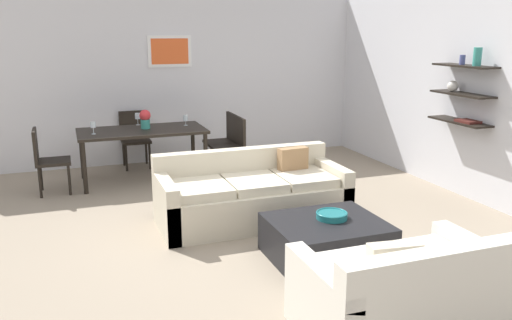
% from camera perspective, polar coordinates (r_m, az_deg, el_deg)
% --- Properties ---
extents(ground_plane, '(18.00, 18.00, 0.00)m').
position_cam_1_polar(ground_plane, '(5.77, -0.01, -7.76)').
color(ground_plane, gray).
extents(back_wall_unit, '(8.40, 0.09, 2.70)m').
position_cam_1_polar(back_wall_unit, '(8.86, -6.12, 8.86)').
color(back_wall_unit, silver).
rests_on(back_wall_unit, ground).
extents(right_wall_shelf_unit, '(0.34, 8.20, 2.70)m').
position_cam_1_polar(right_wall_shelf_unit, '(7.48, 20.83, 7.06)').
color(right_wall_shelf_unit, silver).
rests_on(right_wall_shelf_unit, ground).
extents(sofa_beige, '(2.12, 0.90, 0.78)m').
position_cam_1_polar(sofa_beige, '(5.99, -0.41, -3.95)').
color(sofa_beige, beige).
rests_on(sofa_beige, ground).
extents(loveseat_white, '(1.46, 0.90, 0.78)m').
position_cam_1_polar(loveseat_white, '(4.02, 15.81, -13.94)').
color(loveseat_white, silver).
rests_on(loveseat_white, ground).
extents(coffee_table, '(1.06, 0.91, 0.38)m').
position_cam_1_polar(coffee_table, '(5.10, 7.62, -8.59)').
color(coffee_table, black).
rests_on(coffee_table, ground).
extents(decorative_bowl, '(0.30, 0.30, 0.07)m').
position_cam_1_polar(decorative_bowl, '(5.09, 8.24, -5.94)').
color(decorative_bowl, '#19666B').
rests_on(decorative_bowl, coffee_table).
extents(dining_table, '(1.78, 0.91, 0.75)m').
position_cam_1_polar(dining_table, '(7.68, -12.29, 2.73)').
color(dining_table, black).
rests_on(dining_table, ground).
extents(dining_chair_left_near, '(0.44, 0.44, 0.88)m').
position_cam_1_polar(dining_chair_left_near, '(7.46, -21.88, 0.33)').
color(dining_chair_left_near, black).
rests_on(dining_chair_left_near, ground).
extents(dining_chair_head, '(0.44, 0.44, 0.88)m').
position_cam_1_polar(dining_chair_head, '(8.55, -13.04, 2.64)').
color(dining_chair_head, black).
rests_on(dining_chair_head, ground).
extents(dining_chair_right_near, '(0.44, 0.44, 0.88)m').
position_cam_1_polar(dining_chair_right_near, '(7.80, -2.54, 1.90)').
color(dining_chair_right_near, black).
rests_on(dining_chair_right_near, ground).
extents(dining_chair_right_far, '(0.44, 0.44, 0.88)m').
position_cam_1_polar(dining_chair_right_far, '(8.18, -3.41, 2.47)').
color(dining_chair_right_far, black).
rests_on(dining_chair_right_far, ground).
extents(wine_glass_right_far, '(0.07, 0.07, 0.16)m').
position_cam_1_polar(wine_glass_right_far, '(7.87, -7.67, 4.51)').
color(wine_glass_right_far, silver).
rests_on(wine_glass_right_far, dining_table).
extents(wine_glass_left_near, '(0.07, 0.07, 0.17)m').
position_cam_1_polar(wine_glass_left_near, '(7.48, -17.30, 3.63)').
color(wine_glass_left_near, silver).
rests_on(wine_glass_left_near, dining_table).
extents(wine_glass_head, '(0.07, 0.07, 0.18)m').
position_cam_1_polar(wine_glass_head, '(8.03, -12.76, 4.64)').
color(wine_glass_head, silver).
rests_on(wine_glass_head, dining_table).
extents(centerpiece_vase, '(0.16, 0.16, 0.27)m').
position_cam_1_polar(centerpiece_vase, '(7.71, -11.96, 4.45)').
color(centerpiece_vase, teal).
rests_on(centerpiece_vase, dining_table).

